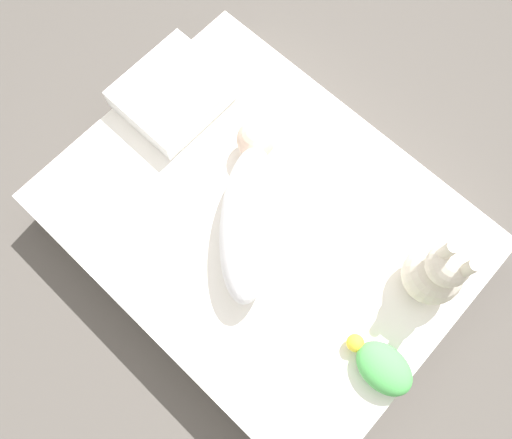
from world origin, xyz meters
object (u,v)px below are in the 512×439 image
Objects in this scene: bunny_plush at (436,272)px; pillow at (174,93)px; turtle_plush at (382,367)px; swaddled_baby at (250,212)px.

pillow is at bearing 4.40° from bunny_plush.
turtle_plush is (-1.01, 0.20, 0.00)m from pillow.
swaddled_baby is 0.48m from pillow.
turtle_plush is at bearing 168.66° from pillow.
swaddled_baby is 1.61× the size of bunny_plush.
bunny_plush is 0.29m from turtle_plush.
pillow is at bearing -11.34° from turtle_plush.
bunny_plush reaches higher than pillow.
bunny_plush is 1.51× the size of turtle_plush.
swaddled_baby is 1.54× the size of pillow.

